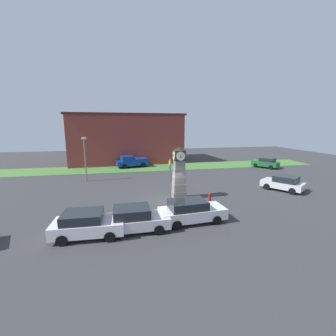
{
  "coord_description": "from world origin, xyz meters",
  "views": [
    {
      "loc": [
        -3.83,
        -18.81,
        6.65
      ],
      "look_at": [
        0.43,
        2.11,
        2.52
      ],
      "focal_mm": 24.0,
      "sensor_mm": 36.0,
      "label": 1
    }
  ],
  "objects_px": {
    "pickup_truck": "(132,161)",
    "pedestrian_near_bench": "(170,164)",
    "car_far_lot": "(284,183)",
    "street_lamp_near_road": "(85,155)",
    "car_by_building": "(191,211)",
    "bollard_mid_row": "(198,204)",
    "car_near_tower": "(135,219)",
    "clock_tower": "(179,175)",
    "bollard_near_tower": "(210,199)",
    "car_navy_sedan": "(87,224)",
    "car_silver_hatch": "(266,163)",
    "bollard_far_row": "(180,206)"
  },
  "relations": [
    {
      "from": "pickup_truck",
      "to": "pedestrian_near_bench",
      "type": "bearing_deg",
      "value": -33.6
    },
    {
      "from": "car_far_lot",
      "to": "street_lamp_near_road",
      "type": "xyz_separation_m",
      "value": [
        -20.46,
        8.0,
        2.33
      ]
    },
    {
      "from": "car_by_building",
      "to": "pedestrian_near_bench",
      "type": "height_order",
      "value": "pedestrian_near_bench"
    },
    {
      "from": "bollard_mid_row",
      "to": "pedestrian_near_bench",
      "type": "relative_size",
      "value": 0.62
    },
    {
      "from": "bollard_mid_row",
      "to": "pickup_truck",
      "type": "relative_size",
      "value": 0.2
    },
    {
      "from": "car_near_tower",
      "to": "car_far_lot",
      "type": "xyz_separation_m",
      "value": [
        15.48,
        6.01,
        -0.02
      ]
    },
    {
      "from": "bollard_mid_row",
      "to": "car_near_tower",
      "type": "distance_m",
      "value": 5.67
    },
    {
      "from": "bollard_mid_row",
      "to": "car_far_lot",
      "type": "bearing_deg",
      "value": 18.46
    },
    {
      "from": "clock_tower",
      "to": "pickup_truck",
      "type": "relative_size",
      "value": 0.91
    },
    {
      "from": "car_near_tower",
      "to": "pedestrian_near_bench",
      "type": "xyz_separation_m",
      "value": [
        6.16,
        18.31,
        0.14
      ]
    },
    {
      "from": "bollard_near_tower",
      "to": "pickup_truck",
      "type": "xyz_separation_m",
      "value": [
        -5.54,
        18.64,
        0.38
      ]
    },
    {
      "from": "car_navy_sedan",
      "to": "car_silver_hatch",
      "type": "relative_size",
      "value": 1.03
    },
    {
      "from": "car_navy_sedan",
      "to": "street_lamp_near_road",
      "type": "xyz_separation_m",
      "value": [
        -2.1,
        14.19,
        2.31
      ]
    },
    {
      "from": "clock_tower",
      "to": "bollard_near_tower",
      "type": "height_order",
      "value": "clock_tower"
    },
    {
      "from": "bollard_far_row",
      "to": "car_far_lot",
      "type": "height_order",
      "value": "car_far_lot"
    },
    {
      "from": "car_navy_sedan",
      "to": "car_near_tower",
      "type": "relative_size",
      "value": 1.03
    },
    {
      "from": "car_far_lot",
      "to": "car_navy_sedan",
      "type": "bearing_deg",
      "value": -161.37
    },
    {
      "from": "bollard_far_row",
      "to": "car_by_building",
      "type": "distance_m",
      "value": 1.9
    },
    {
      "from": "pedestrian_near_bench",
      "to": "street_lamp_near_road",
      "type": "xyz_separation_m",
      "value": [
        -11.14,
        -4.3,
        2.16
      ]
    },
    {
      "from": "car_by_building",
      "to": "car_silver_hatch",
      "type": "height_order",
      "value": "car_silver_hatch"
    },
    {
      "from": "bollard_near_tower",
      "to": "bollard_mid_row",
      "type": "relative_size",
      "value": 1.06
    },
    {
      "from": "bollard_far_row",
      "to": "car_by_building",
      "type": "bearing_deg",
      "value": -79.86
    },
    {
      "from": "bollard_far_row",
      "to": "bollard_mid_row",
      "type": "bearing_deg",
      "value": 6.59
    },
    {
      "from": "clock_tower",
      "to": "car_by_building",
      "type": "height_order",
      "value": "clock_tower"
    },
    {
      "from": "clock_tower",
      "to": "bollard_mid_row",
      "type": "relative_size",
      "value": 4.63
    },
    {
      "from": "bollard_near_tower",
      "to": "bollard_far_row",
      "type": "xyz_separation_m",
      "value": [
        -2.81,
        -0.89,
        -0.06
      ]
    },
    {
      "from": "car_by_building",
      "to": "pickup_truck",
      "type": "bearing_deg",
      "value": 98.15
    },
    {
      "from": "bollard_near_tower",
      "to": "car_navy_sedan",
      "type": "bearing_deg",
      "value": -159.56
    },
    {
      "from": "car_by_building",
      "to": "car_far_lot",
      "type": "distance_m",
      "value": 12.87
    },
    {
      "from": "clock_tower",
      "to": "car_by_building",
      "type": "distance_m",
      "value": 5.28
    },
    {
      "from": "bollard_near_tower",
      "to": "pickup_truck",
      "type": "distance_m",
      "value": 19.45
    },
    {
      "from": "bollard_near_tower",
      "to": "car_near_tower",
      "type": "xyz_separation_m",
      "value": [
        -6.32,
        -3.25,
        0.24
      ]
    },
    {
      "from": "car_near_tower",
      "to": "car_by_building",
      "type": "distance_m",
      "value": 3.88
    },
    {
      "from": "car_navy_sedan",
      "to": "car_silver_hatch",
      "type": "xyz_separation_m",
      "value": [
        24.15,
        17.51,
        0.01
      ]
    },
    {
      "from": "car_by_building",
      "to": "pedestrian_near_bench",
      "type": "relative_size",
      "value": 2.85
    },
    {
      "from": "bollard_mid_row",
      "to": "street_lamp_near_road",
      "type": "relative_size",
      "value": 0.19
    },
    {
      "from": "pickup_truck",
      "to": "car_navy_sedan",
      "type": "bearing_deg",
      "value": -99.43
    },
    {
      "from": "car_near_tower",
      "to": "street_lamp_near_road",
      "type": "bearing_deg",
      "value": 109.57
    },
    {
      "from": "bollard_mid_row",
      "to": "bollard_far_row",
      "type": "distance_m",
      "value": 1.57
    },
    {
      "from": "bollard_mid_row",
      "to": "car_by_building",
      "type": "xyz_separation_m",
      "value": [
        -1.23,
        -2.03,
        0.28
      ]
    },
    {
      "from": "car_navy_sedan",
      "to": "street_lamp_near_road",
      "type": "height_order",
      "value": "street_lamp_near_road"
    },
    {
      "from": "bollard_mid_row",
      "to": "street_lamp_near_road",
      "type": "bearing_deg",
      "value": 131.21
    },
    {
      "from": "bollard_near_tower",
      "to": "bollard_far_row",
      "type": "distance_m",
      "value": 2.95
    },
    {
      "from": "car_navy_sedan",
      "to": "street_lamp_near_road",
      "type": "distance_m",
      "value": 14.53
    },
    {
      "from": "car_navy_sedan",
      "to": "pedestrian_near_bench",
      "type": "distance_m",
      "value": 20.59
    },
    {
      "from": "bollard_mid_row",
      "to": "pedestrian_near_bench",
      "type": "bearing_deg",
      "value": 86.05
    },
    {
      "from": "bollard_mid_row",
      "to": "car_silver_hatch",
      "type": "bearing_deg",
      "value": 42.4
    },
    {
      "from": "pedestrian_near_bench",
      "to": "street_lamp_near_road",
      "type": "distance_m",
      "value": 12.13
    },
    {
      "from": "bollard_far_row",
      "to": "car_far_lot",
      "type": "distance_m",
      "value": 12.52
    },
    {
      "from": "car_navy_sedan",
      "to": "pedestrian_near_bench",
      "type": "bearing_deg",
      "value": 63.94
    }
  ]
}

